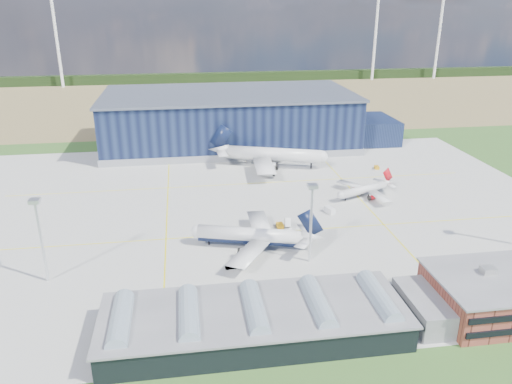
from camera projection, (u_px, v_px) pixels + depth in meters
name	position (u px, v px, depth m)	size (l,w,h in m)	color
ground	(258.00, 220.00, 166.04)	(600.00, 600.00, 0.00)	#2A501E
apron	(253.00, 208.00, 175.25)	(220.00, 160.00, 0.08)	#9D9D98
farmland	(213.00, 99.00, 368.91)	(600.00, 220.00, 0.01)	olive
treeline	(206.00, 77.00, 441.24)	(600.00, 8.00, 8.00)	black
hangar	(235.00, 121.00, 249.66)	(145.00, 62.00, 26.10)	black
glass_concourse	(270.00, 319.00, 108.48)	(78.00, 23.00, 8.60)	black
light_mast_west	(39.00, 227.00, 124.46)	(2.60, 2.60, 23.00)	silver
light_mast_center	(311.00, 211.00, 134.20)	(2.60, 2.60, 23.00)	silver
airliner_navy	(250.00, 228.00, 145.12)	(39.74, 38.87, 12.96)	silver
airliner_red	(364.00, 185.00, 183.77)	(27.51, 26.91, 8.97)	silver
airliner_widebody	(273.00, 148.00, 215.77)	(53.02, 51.87, 17.29)	silver
gse_tug_b	(280.00, 226.00, 160.20)	(2.08, 3.11, 1.35)	orange
gse_cart_a	(310.00, 233.00, 155.06)	(1.84, 2.76, 1.20)	silver
gse_van_b	(330.00, 210.00, 171.09)	(2.00, 4.37, 2.00)	silver
gse_tug_c	(377.00, 167.00, 215.71)	(1.82, 2.91, 1.27)	orange
gse_cart_b	(249.00, 161.00, 223.80)	(1.80, 2.70, 1.17)	silver
airstair	(287.00, 225.00, 158.75)	(1.79, 4.48, 2.87)	silver
car_b	(231.00, 267.00, 135.66)	(1.21, 3.47, 1.14)	#99999E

